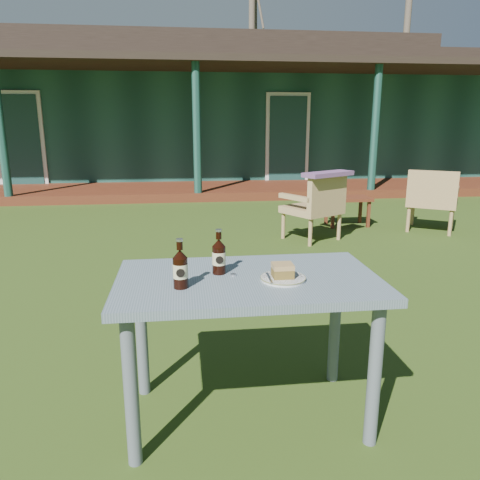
{
  "coord_description": "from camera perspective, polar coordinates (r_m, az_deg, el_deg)",
  "views": [
    {
      "loc": [
        -0.29,
        -3.61,
        1.41
      ],
      "look_at": [
        0.0,
        -1.3,
        0.82
      ],
      "focal_mm": 35.0,
      "sensor_mm": 36.0,
      "label": 1
    }
  ],
  "objects": [
    {
      "name": "armchair_right",
      "position": [
        6.58,
        22.39,
        4.85
      ],
      "size": [
        0.81,
        0.8,
        0.81
      ],
      "color": "tan",
      "rests_on": "ground"
    },
    {
      "name": "plate",
      "position": [
        2.11,
        5.27,
        -4.67
      ],
      "size": [
        0.2,
        0.2,
        0.01
      ],
      "color": "silver",
      "rests_on": "cafe_table"
    },
    {
      "name": "armchair_left",
      "position": [
        5.69,
        9.33,
        4.35
      ],
      "size": [
        0.79,
        0.78,
        0.8
      ],
      "color": "tan",
      "rests_on": "ground"
    },
    {
      "name": "cola_bottle_near",
      "position": [
        2.17,
        -2.59,
        -1.97
      ],
      "size": [
        0.06,
        0.07,
        0.21
      ],
      "color": "black",
      "rests_on": "cafe_table"
    },
    {
      "name": "side_table",
      "position": [
        6.63,
        12.98,
        4.62
      ],
      "size": [
        0.6,
        0.4,
        0.4
      ],
      "color": "#582615",
      "rests_on": "ground"
    },
    {
      "name": "floral_throw",
      "position": [
        5.53,
        10.7,
        7.92
      ],
      "size": [
        0.68,
        0.52,
        0.05
      ],
      "primitive_type": "cube",
      "rotation": [
        0.0,
        0.0,
        3.67
      ],
      "color": "#6F4773",
      "rests_on": "armchair_left"
    },
    {
      "name": "bottle_cap",
      "position": [
        2.17,
        -0.83,
        -4.25
      ],
      "size": [
        0.03,
        0.03,
        0.01
      ],
      "primitive_type": "cylinder",
      "color": "silver",
      "rests_on": "cafe_table"
    },
    {
      "name": "tree_right",
      "position": [
        23.18,
        19.72,
        23.68
      ],
      "size": [
        0.28,
        0.28,
        11.0
      ],
      "primitive_type": "cylinder",
      "color": "brown",
      "rests_on": "ground"
    },
    {
      "name": "cola_bottle_far",
      "position": [
        2.0,
        -7.28,
        -3.46
      ],
      "size": [
        0.06,
        0.07,
        0.22
      ],
      "color": "black",
      "rests_on": "cafe_table"
    },
    {
      "name": "cake_slice",
      "position": [
        2.1,
        5.21,
        -3.7
      ],
      "size": [
        0.09,
        0.09,
        0.06
      ],
      "color": "brown",
      "rests_on": "plate"
    },
    {
      "name": "ground",
      "position": [
        3.89,
        -2.39,
        -7.04
      ],
      "size": [
        80.0,
        80.0,
        0.0
      ],
      "primitive_type": "plane",
      "color": "#334916"
    },
    {
      "name": "tree_mid",
      "position": [
        22.6,
        1.45,
        22.78
      ],
      "size": [
        0.28,
        0.28,
        9.5
      ],
      "primitive_type": "cylinder",
      "color": "brown",
      "rests_on": "ground"
    },
    {
      "name": "pavilion",
      "position": [
        13.0,
        -6.05,
        15.08
      ],
      "size": [
        15.8,
        8.3,
        3.45
      ],
      "color": "#194238",
      "rests_on": "ground"
    },
    {
      "name": "cafe_table",
      "position": [
        2.18,
        0.98,
        -7.08
      ],
      "size": [
        1.2,
        0.7,
        0.72
      ],
      "color": "slate",
      "rests_on": "ground"
    },
    {
      "name": "fork",
      "position": [
        2.09,
        3.58,
        -4.64
      ],
      "size": [
        0.01,
        0.14,
        0.0
      ],
      "primitive_type": "cube",
      "rotation": [
        0.0,
        0.0,
        -0.02
      ],
      "color": "silver",
      "rests_on": "plate"
    }
  ]
}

